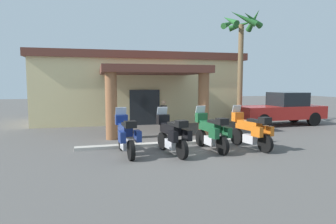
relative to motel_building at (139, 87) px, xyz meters
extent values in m
plane|color=#514F4C|center=(-0.05, -8.96, -2.24)|extent=(80.00, 80.00, 0.00)
cube|color=beige|center=(0.00, 0.17, -0.26)|extent=(13.00, 5.32, 3.95)
cube|color=#1E2328|center=(-0.06, -2.40, -1.19)|extent=(1.80, 0.14, 2.10)
cube|color=brown|center=(-0.11, -4.62, 0.91)|extent=(5.24, 4.68, 0.35)
cylinder|color=brown|center=(-2.32, -6.45, -0.75)|extent=(0.52, 0.52, 2.97)
cylinder|color=brown|center=(2.02, -6.55, -0.75)|extent=(0.52, 0.52, 2.97)
cube|color=brown|center=(0.00, 0.17, 1.93)|extent=(13.41, 5.73, 0.44)
cylinder|color=black|center=(-2.13, -8.72, -1.91)|extent=(0.20, 0.67, 0.66)
cylinder|color=black|center=(-2.00, -10.26, -1.91)|extent=(0.20, 0.67, 0.66)
cube|color=silver|center=(-2.06, -9.51, -1.87)|extent=(0.37, 0.58, 0.32)
cube|color=navy|center=(-2.07, -9.36, -1.36)|extent=(0.40, 1.17, 0.34)
cube|color=black|center=(-2.04, -9.71, -1.14)|extent=(0.33, 0.62, 0.10)
cube|color=navy|center=(-2.12, -8.74, -1.09)|extent=(0.46, 0.28, 0.36)
cube|color=#B2BCC6|center=(-2.13, -8.66, -0.81)|extent=(0.41, 0.15, 0.36)
cube|color=navy|center=(-2.27, -10.13, -1.48)|extent=(0.22, 0.45, 0.36)
cube|color=navy|center=(-1.75, -10.09, -1.48)|extent=(0.22, 0.45, 0.36)
cube|color=black|center=(-2.00, -10.21, -1.07)|extent=(0.39, 0.35, 0.22)
cylinder|color=black|center=(-0.62, -9.03, -1.91)|extent=(0.25, 0.67, 0.66)
cylinder|color=black|center=(-0.36, -10.56, -1.91)|extent=(0.25, 0.67, 0.66)
cube|color=silver|center=(-0.49, -9.82, -1.87)|extent=(0.41, 0.61, 0.32)
cube|color=black|center=(-0.51, -9.67, -1.36)|extent=(0.49, 1.18, 0.34)
cube|color=black|center=(-0.45, -10.02, -1.14)|extent=(0.38, 0.64, 0.10)
cube|color=black|center=(-0.62, -9.05, -1.09)|extent=(0.47, 0.31, 0.36)
cube|color=#B2BCC6|center=(-0.63, -8.97, -0.81)|extent=(0.41, 0.18, 0.36)
cube|color=black|center=(-0.64, -10.45, -1.48)|extent=(0.25, 0.46, 0.36)
cube|color=black|center=(-0.13, -10.37, -1.48)|extent=(0.25, 0.46, 0.36)
cube|color=black|center=(-0.37, -10.51, -1.07)|extent=(0.41, 0.38, 0.22)
cylinder|color=black|center=(0.99, -8.84, -1.91)|extent=(0.22, 0.67, 0.66)
cylinder|color=black|center=(1.18, -10.38, -1.91)|extent=(0.22, 0.67, 0.66)
cube|color=silver|center=(1.08, -9.63, -1.87)|extent=(0.39, 0.60, 0.32)
cube|color=#19512D|center=(1.07, -9.48, -1.36)|extent=(0.44, 1.18, 0.34)
cube|color=black|center=(1.11, -9.83, -1.14)|extent=(0.35, 0.63, 0.10)
cube|color=#19512D|center=(0.99, -8.86, -1.09)|extent=(0.47, 0.29, 0.36)
cube|color=#B2BCC6|center=(0.98, -8.78, -0.81)|extent=(0.41, 0.17, 0.36)
cube|color=#19512D|center=(0.90, -10.26, -1.48)|extent=(0.23, 0.46, 0.36)
cube|color=#19512D|center=(1.42, -10.19, -1.48)|extent=(0.23, 0.46, 0.36)
cube|color=black|center=(1.17, -10.33, -1.07)|extent=(0.40, 0.36, 0.22)
cylinder|color=black|center=(2.50, -8.96, -1.91)|extent=(0.27, 0.67, 0.66)
cylinder|color=black|center=(2.80, -10.48, -1.91)|extent=(0.27, 0.67, 0.66)
cube|color=silver|center=(2.66, -9.75, -1.87)|extent=(0.42, 0.61, 0.32)
cube|color=orange|center=(2.63, -9.60, -1.36)|extent=(0.52, 1.19, 0.34)
cube|color=black|center=(2.70, -9.94, -1.14)|extent=(0.39, 0.64, 0.10)
cube|color=orange|center=(2.50, -8.98, -1.09)|extent=(0.48, 0.32, 0.36)
cube|color=#B2BCC6|center=(2.49, -8.90, -0.81)|extent=(0.42, 0.19, 0.36)
cube|color=orange|center=(2.52, -10.39, -1.48)|extent=(0.26, 0.47, 0.36)
cube|color=orange|center=(3.03, -10.29, -1.48)|extent=(0.26, 0.47, 0.36)
cube|color=black|center=(2.79, -10.43, -1.07)|extent=(0.42, 0.38, 0.22)
cylinder|color=black|center=(0.33, -5.63, -1.83)|extent=(0.14, 0.14, 0.81)
cylinder|color=black|center=(0.28, -5.45, -1.83)|extent=(0.14, 0.14, 0.81)
cylinder|color=#262626|center=(0.31, -5.54, -1.14)|extent=(0.32, 0.32, 0.57)
cylinder|color=#262626|center=(0.36, -5.75, -1.11)|extent=(0.09, 0.09, 0.55)
cylinder|color=#262626|center=(0.25, -5.33, -1.11)|extent=(0.09, 0.09, 0.55)
sphere|color=tan|center=(0.31, -5.54, -0.71)|extent=(0.22, 0.22, 0.22)
cylinder|color=black|center=(9.41, -3.72, -1.84)|extent=(0.80, 0.26, 0.80)
cylinder|color=black|center=(9.42, -5.42, -1.84)|extent=(0.80, 0.26, 0.80)
cylinder|color=black|center=(6.01, -3.75, -1.84)|extent=(0.80, 0.26, 0.80)
cylinder|color=black|center=(6.02, -5.45, -1.84)|extent=(0.80, 0.26, 0.80)
cube|color=#B2231E|center=(7.71, -4.58, -1.46)|extent=(5.22, 1.95, 0.75)
cube|color=black|center=(8.21, -4.58, -0.69)|extent=(1.82, 1.76, 0.80)
cylinder|color=brown|center=(5.50, -3.72, 0.73)|extent=(0.30, 0.30, 5.93)
cone|color=#236028|center=(6.28, -3.77, 3.97)|extent=(0.46, 1.49, 1.21)
cone|color=#236028|center=(5.89, -3.05, 3.82)|extent=(1.56, 1.11, 0.77)
cone|color=#236028|center=(5.06, -3.08, 3.85)|extent=(1.51, 1.20, 0.87)
cone|color=#236028|center=(4.73, -3.78, 3.88)|extent=(0.49, 1.59, 0.97)
cone|color=#236028|center=(5.22, -4.44, 3.91)|extent=(1.57, 0.90, 1.03)
cone|color=#236028|center=(5.79, -4.44, 3.85)|extent=(1.60, 0.92, 0.88)
cube|color=#ADA89E|center=(0.30, -8.33, -2.18)|extent=(8.29, 0.36, 0.12)
camera|label=1|loc=(-3.27, -19.47, 0.25)|focal=31.12mm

